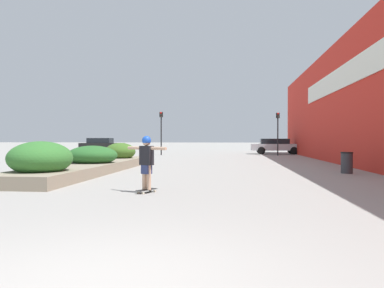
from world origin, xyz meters
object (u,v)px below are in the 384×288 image
object	(u,v)px
traffic_light_left	(161,126)
traffic_light_right	(278,127)
trash_bin	(347,163)
skateboard	(147,190)
car_center_left	(101,145)
car_center_right	(382,145)
skateboarder	(147,157)
car_leftmost	(276,146)

from	to	relation	value
traffic_light_left	traffic_light_right	world-z (taller)	traffic_light_left
trash_bin	skateboard	bearing A→B (deg)	-137.42
car_center_left	car_center_right	bearing A→B (deg)	84.71
car_center_right	traffic_light_right	distance (m)	10.71
skateboarder	traffic_light_left	world-z (taller)	traffic_light_left
skateboard	trash_bin	bearing A→B (deg)	71.91
skateboarder	trash_bin	world-z (taller)	skateboarder
trash_bin	car_center_right	size ratio (longest dim) A/B	0.18
car_leftmost	traffic_light_left	distance (m)	10.98
skateboarder	car_center_right	size ratio (longest dim) A/B	0.29
car_center_right	traffic_light_left	world-z (taller)	traffic_light_left
car_center_right	car_center_left	bearing A→B (deg)	84.71
car_center_left	traffic_light_left	size ratio (longest dim) A/B	1.19
trash_bin	car_center_right	world-z (taller)	car_center_right
skateboard	car_leftmost	size ratio (longest dim) A/B	0.14
car_leftmost	car_center_right	world-z (taller)	car_center_right
skateboard	traffic_light_left	size ratio (longest dim) A/B	0.17
trash_bin	traffic_light_right	bearing A→B (deg)	92.89
skateboard	car_center_right	xyz separation A→B (m)	(15.96, 26.63, 0.80)
car_center_left	traffic_light_left	xyz separation A→B (m)	(7.74, -6.42, 1.76)
skateboard	car_center_right	bearing A→B (deg)	88.40
skateboard	car_center_left	world-z (taller)	car_center_left
trash_bin	car_center_left	distance (m)	29.50
car_leftmost	traffic_light_left	bearing A→B (deg)	-71.99
skateboard	traffic_light_right	world-z (taller)	traffic_light_right
skateboarder	trash_bin	xyz separation A→B (m)	(6.89, 6.33, -0.50)
car_center_left	traffic_light_right	bearing A→B (deg)	70.41
traffic_light_left	skateboard	bearing A→B (deg)	-80.00
skateboarder	car_center_right	world-z (taller)	car_center_right
skateboard	car_leftmost	xyz separation A→B (m)	(6.29, 26.12, 0.71)
traffic_light_right	traffic_light_left	bearing A→B (deg)	-179.55
car_center_left	traffic_light_left	distance (m)	10.21
car_leftmost	traffic_light_right	size ratio (longest dim) A/B	1.30
trash_bin	car_center_right	bearing A→B (deg)	65.93
car_leftmost	traffic_light_left	size ratio (longest dim) A/B	1.25
car_center_left	traffic_light_right	world-z (taller)	traffic_light_right
skateboarder	car_center_left	world-z (taller)	car_center_left
skateboard	car_center_left	bearing A→B (deg)	141.26
trash_bin	traffic_light_left	bearing A→B (deg)	123.56
car_leftmost	traffic_light_right	bearing A→B (deg)	-4.01
skateboard	car_center_left	xyz separation A→B (m)	(-11.76, 29.19, 0.72)
car_center_right	traffic_light_right	xyz separation A→B (m)	(-9.90, -3.78, 1.60)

